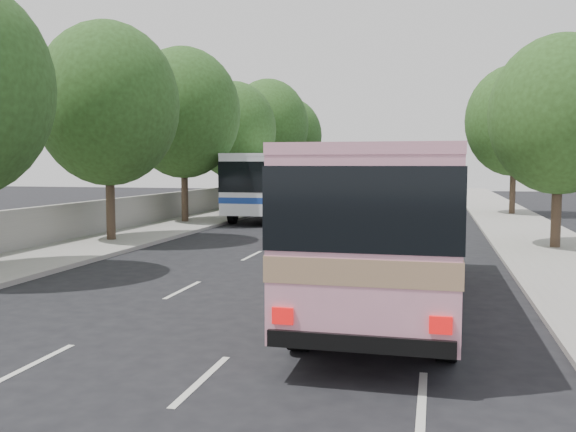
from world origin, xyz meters
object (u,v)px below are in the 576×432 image
(white_pickup, at_px, (307,210))
(tour_coach_rear, at_px, (334,178))
(tour_coach_front, at_px, (273,180))
(pink_bus, at_px, (389,210))
(pink_taxi, at_px, (302,227))

(white_pickup, xyz_separation_m, tour_coach_rear, (-2.18, 22.30, 1.19))
(white_pickup, height_order, tour_coach_front, tour_coach_front)
(pink_bus, relative_size, tour_coach_rear, 0.99)
(pink_bus, distance_m, white_pickup, 18.70)
(pink_bus, relative_size, white_pickup, 2.02)
(pink_bus, distance_m, tour_coach_rear, 40.84)
(tour_coach_rear, bearing_deg, pink_bus, -73.50)
(tour_coach_front, bearing_deg, white_pickup, -55.09)
(pink_taxi, xyz_separation_m, tour_coach_front, (-4.35, 11.65, 1.60))
(white_pickup, bearing_deg, pink_bus, -64.52)
(pink_bus, height_order, tour_coach_front, tour_coach_front)
(pink_taxi, distance_m, white_pickup, 7.80)
(pink_taxi, bearing_deg, tour_coach_rear, 91.36)
(pink_taxi, height_order, tour_coach_front, tour_coach_front)
(pink_taxi, relative_size, tour_coach_rear, 0.35)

